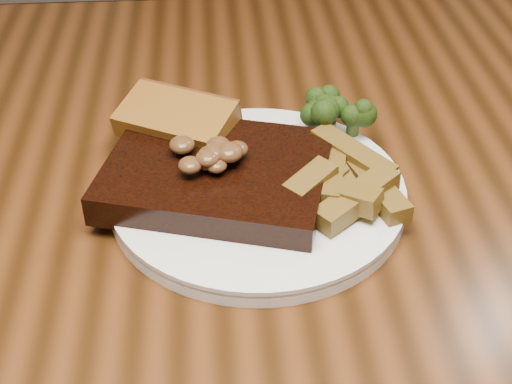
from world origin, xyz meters
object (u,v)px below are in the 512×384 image
(dining_table, at_px, (238,285))
(plate, at_px, (258,195))
(chair_far, at_px, (291,62))
(potato_wedges, at_px, (330,188))
(steak, at_px, (217,175))
(garlic_bread, at_px, (177,137))

(dining_table, xyz_separation_m, plate, (0.02, 0.01, 0.10))
(chair_far, relative_size, potato_wedges, 9.04)
(dining_table, distance_m, potato_wedges, 0.14)
(dining_table, distance_m, plate, 0.10)
(chair_far, distance_m, steak, 0.71)
(dining_table, bearing_deg, garlic_bread, 122.29)
(garlic_bread, bearing_deg, dining_table, -29.85)
(garlic_bread, bearing_deg, potato_wedges, -6.33)
(steak, relative_size, garlic_bread, 1.80)
(potato_wedges, bearing_deg, plate, 163.09)
(plate, distance_m, garlic_bread, 0.10)
(chair_far, distance_m, potato_wedges, 0.72)
(dining_table, height_order, potato_wedges, potato_wedges)
(dining_table, relative_size, steak, 8.73)
(plate, xyz_separation_m, potato_wedges, (0.06, -0.02, 0.02))
(chair_far, height_order, potato_wedges, chair_far)
(chair_far, xyz_separation_m, plate, (-0.11, -0.66, 0.22))
(steak, height_order, potato_wedges, steak)
(potato_wedges, bearing_deg, steak, 166.43)
(chair_far, bearing_deg, garlic_bread, 86.02)
(steak, bearing_deg, garlic_bread, 133.92)
(steak, height_order, garlic_bread, steak)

